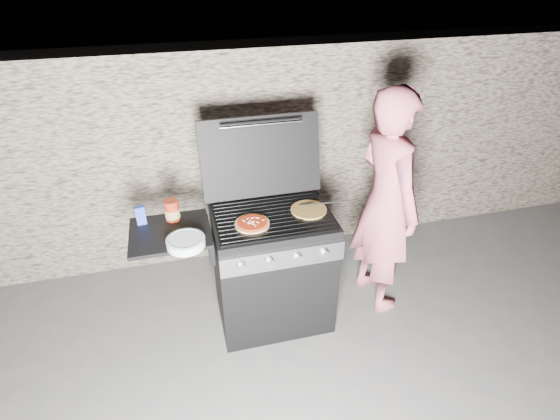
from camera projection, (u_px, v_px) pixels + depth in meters
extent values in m
plane|color=#464645|center=(274.00, 315.00, 3.37)|extent=(50.00, 50.00, 0.00)
cube|color=gray|center=(244.00, 153.00, 3.76)|extent=(8.00, 0.35, 1.80)
cylinder|color=tan|center=(309.00, 210.00, 2.94)|extent=(0.29, 0.29, 0.01)
cylinder|color=maroon|center=(172.00, 210.00, 2.83)|extent=(0.11, 0.11, 0.14)
cube|color=#2434A0|center=(141.00, 215.00, 2.79)|extent=(0.06, 0.04, 0.13)
cylinder|color=silver|center=(186.00, 242.00, 2.61)|extent=(0.27, 0.27, 0.05)
imported|color=#BC5767|center=(386.00, 204.00, 3.12)|extent=(0.49, 0.68, 1.72)
cylinder|color=black|center=(328.00, 203.00, 2.95)|extent=(0.37, 0.15, 0.08)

